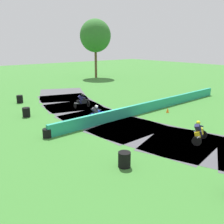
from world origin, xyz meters
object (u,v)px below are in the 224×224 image
object	(u,v)px
motorcycle_chase_blue	(97,114)
tire_stack_far	(124,159)
motorcycle_lead_black	(82,101)
traffic_cone	(168,110)
tire_stack_mid_b	(47,133)
motorcycle_trailing_yellow	(199,132)
tire_stack_mid_a	(26,112)
tire_stack_near	(20,99)

from	to	relation	value
motorcycle_chase_blue	tire_stack_far	distance (m)	7.90
motorcycle_lead_black	traffic_cone	world-z (taller)	motorcycle_lead_black
tire_stack_mid_b	motorcycle_chase_blue	bearing A→B (deg)	8.95
motorcycle_chase_blue	tire_stack_mid_b	bearing A→B (deg)	-171.05
motorcycle_trailing_yellow	tire_stack_far	xyz separation A→B (m)	(-6.02, 0.48, -0.25)
motorcycle_chase_blue	motorcycle_trailing_yellow	size ratio (longest dim) A/B	1.01
motorcycle_chase_blue	traffic_cone	world-z (taller)	motorcycle_chase_blue
motorcycle_trailing_yellow	tire_stack_mid_b	distance (m)	10.01
traffic_cone	tire_stack_mid_b	bearing A→B (deg)	174.31
tire_stack_mid_a	tire_stack_mid_b	xyz separation A→B (m)	(-0.74, -5.75, -0.10)
motorcycle_lead_black	tire_stack_mid_b	size ratio (longest dim) A/B	2.78
motorcycle_lead_black	tire_stack_far	xyz separation A→B (m)	(-4.97, -11.77, -0.26)
motorcycle_lead_black	traffic_cone	size ratio (longest dim) A/B	3.90
tire_stack_near	traffic_cone	distance (m)	15.48
tire_stack_mid_a	traffic_cone	xyz separation A→B (m)	(10.56, -6.87, -0.18)
motorcycle_chase_blue	tire_stack_far	bearing A→B (deg)	-115.58
tire_stack_far	motorcycle_lead_black	bearing A→B (deg)	67.12
tire_stack_near	tire_stack_far	world-z (taller)	same
traffic_cone	tire_stack_mid_a	bearing A→B (deg)	146.94
tire_stack_far	traffic_cone	bearing A→B (deg)	27.64
tire_stack_mid_b	traffic_cone	bearing A→B (deg)	-5.69
motorcycle_chase_blue	tire_stack_near	world-z (taller)	motorcycle_chase_blue
motorcycle_trailing_yellow	tire_stack_near	world-z (taller)	motorcycle_trailing_yellow
motorcycle_trailing_yellow	tire_stack_near	bearing A→B (deg)	105.68
motorcycle_lead_black	traffic_cone	distance (m)	8.27
motorcycle_trailing_yellow	tire_stack_near	xyz separation A→B (m)	(-5.12, 18.23, -0.25)
motorcycle_trailing_yellow	traffic_cone	distance (m)	7.02
motorcycle_lead_black	motorcycle_trailing_yellow	distance (m)	12.30
tire_stack_mid_b	tire_stack_mid_a	bearing A→B (deg)	82.65
tire_stack_mid_a	tire_stack_far	xyz separation A→B (m)	(0.52, -12.13, 0.00)
tire_stack_mid_a	motorcycle_lead_black	bearing A→B (deg)	-3.75
motorcycle_lead_black	motorcycle_trailing_yellow	world-z (taller)	motorcycle_lead_black
tire_stack_far	traffic_cone	distance (m)	11.33
tire_stack_near	motorcycle_lead_black	bearing A→B (deg)	-55.76
tire_stack_far	motorcycle_trailing_yellow	bearing A→B (deg)	-4.59
tire_stack_mid_a	tire_stack_mid_b	world-z (taller)	tire_stack_mid_a
tire_stack_mid_a	traffic_cone	bearing A→B (deg)	-33.06
motorcycle_lead_black	tire_stack_near	distance (m)	7.23
motorcycle_chase_blue	tire_stack_near	size ratio (longest dim) A/B	2.13
tire_stack_near	motorcycle_trailing_yellow	bearing A→B (deg)	-74.32
tire_stack_near	tire_stack_far	xyz separation A→B (m)	(-0.90, -17.75, 0.00)
tire_stack_near	tire_stack_mid_b	distance (m)	11.57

